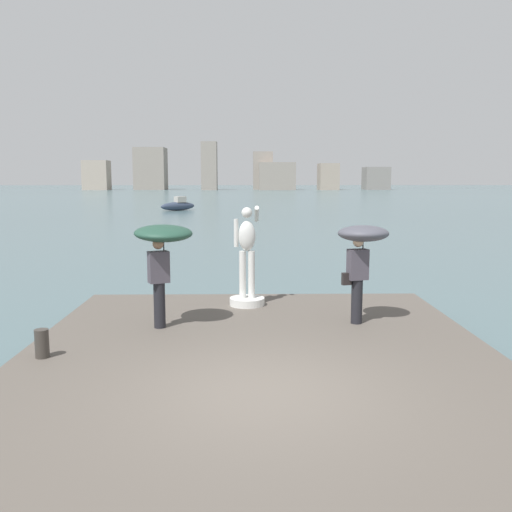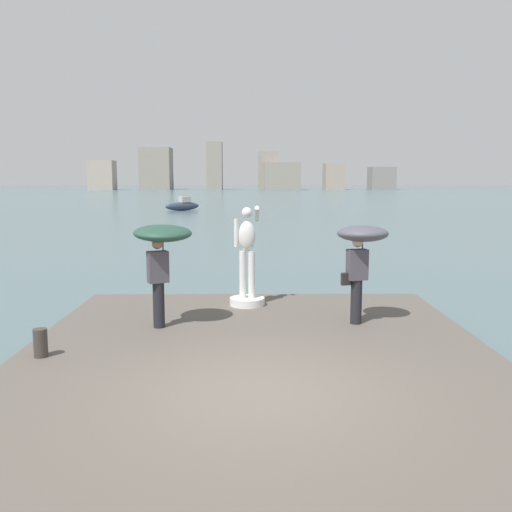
{
  "view_description": "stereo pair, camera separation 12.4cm",
  "coord_description": "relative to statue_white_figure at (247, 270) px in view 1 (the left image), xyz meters",
  "views": [
    {
      "loc": [
        -0.22,
        -7.28,
        3.26
      ],
      "look_at": [
        0.0,
        4.94,
        1.55
      ],
      "focal_mm": 39.36,
      "sensor_mm": 36.0,
      "label": 1
    },
    {
      "loc": [
        -0.09,
        -7.28,
        3.26
      ],
      "look_at": [
        0.0,
        4.94,
        1.55
      ],
      "focal_mm": 39.36,
      "sensor_mm": 36.0,
      "label": 2
    }
  ],
  "objects": [
    {
      "name": "mooring_bollard",
      "position": [
        -3.29,
        -3.68,
        -0.58
      ],
      "size": [
        0.22,
        0.22,
        0.46
      ],
      "primitive_type": "cylinder",
      "color": "#38332D",
      "rests_on": "pier"
    },
    {
      "name": "onlooker_left",
      "position": [
        -1.61,
        -1.83,
        0.8
      ],
      "size": [
        1.47,
        1.48,
        2.0
      ],
      "color": "black",
      "rests_on": "pier"
    },
    {
      "name": "statue_white_figure",
      "position": [
        0.0,
        0.0,
        0.0
      ],
      "size": [
        0.79,
        0.96,
        2.25
      ],
      "color": "silver",
      "rests_on": "pier"
    },
    {
      "name": "pier",
      "position": [
        0.2,
        -3.47,
        -1.01
      ],
      "size": [
        7.94,
        9.34,
        0.4
      ],
      "primitive_type": "cube",
      "color": "#564F47",
      "rests_on": "ground"
    },
    {
      "name": "ground_plane",
      "position": [
        0.2,
        34.86,
        -1.21
      ],
      "size": [
        400.0,
        400.0,
        0.0
      ],
      "primitive_type": "plane",
      "color": "#4C666B"
    },
    {
      "name": "distant_skyline",
      "position": [
        -4.31,
        140.58,
        3.37
      ],
      "size": [
        81.98,
        11.93,
        12.59
      ],
      "color": "#A89989",
      "rests_on": "ground"
    },
    {
      "name": "boat_near",
      "position": [
        -6.81,
        43.84,
        -0.7
      ],
      "size": [
        3.61,
        3.23,
        1.39
      ],
      "color": "#2D384C",
      "rests_on": "ground"
    },
    {
      "name": "onlooker_right",
      "position": [
        2.24,
        -1.59,
        0.74
      ],
      "size": [
        1.19,
        1.2,
        1.95
      ],
      "color": "black",
      "rests_on": "pier"
    }
  ]
}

